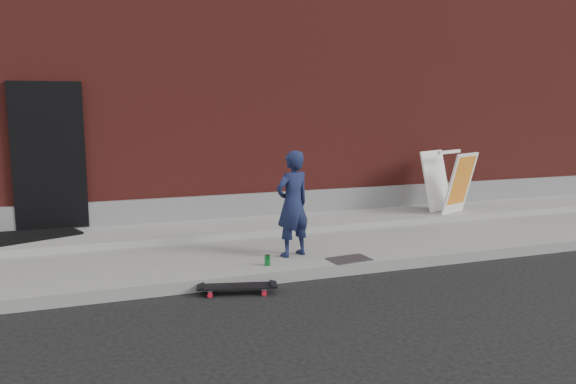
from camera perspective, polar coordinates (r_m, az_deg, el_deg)
name	(u,v)px	position (r m, az deg, el deg)	size (l,w,h in m)	color
ground	(270,285)	(6.96, -1.80, -9.38)	(80.00, 80.00, 0.00)	black
sidewalk	(240,249)	(8.33, -4.94, -5.79)	(20.00, 3.00, 0.15)	slate
apron	(225,228)	(9.15, -6.37, -3.66)	(20.00, 1.20, 0.10)	gray
building	(179,90)	(13.45, -11.06, 10.11)	(20.00, 8.10, 5.00)	maroon
child	(293,204)	(7.51, 0.47, -1.20)	(0.52, 0.34, 1.43)	#171F42
skateboard	(237,287)	(6.64, -5.19, -9.59)	(0.92, 0.43, 0.10)	red
pizza_sign	(449,181)	(10.50, 16.05, 1.05)	(0.92, 0.99, 1.12)	white
soda_can	(267,260)	(7.20, -2.11, -6.94)	(0.07, 0.07, 0.14)	#197D31
doormat	(31,234)	(9.25, -24.64, -3.87)	(1.20, 0.97, 0.03)	black
utility_plate	(349,259)	(7.51, 6.26, -6.80)	(0.53, 0.34, 0.02)	#4B4B4F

